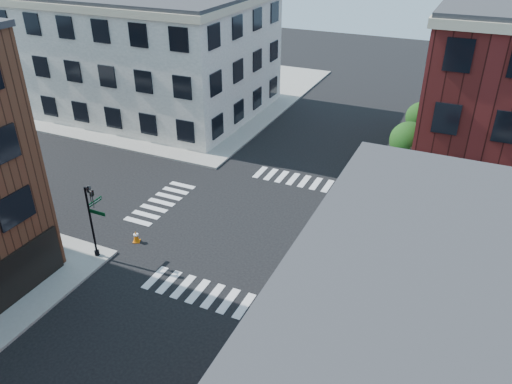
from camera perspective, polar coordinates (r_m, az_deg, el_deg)
The scene contains 8 objects.
ground at distance 31.81m, azimuth -0.25°, elevation -3.84°, with size 120.00×120.00×0.00m, color black.
sidewalk_nw at distance 58.14m, azimuth -10.62°, elevation 11.38°, with size 30.00×30.00×0.15m, color gray.
building_nw at distance 51.68m, azimuth -12.47°, elevation 15.26°, with size 22.00×16.00×11.00m, color beige.
tree_near at distance 37.18m, azimuth 17.10°, elevation 5.43°, with size 2.69×2.69×4.49m.
tree_far at distance 42.86m, azimuth 18.37°, elevation 7.94°, with size 2.43×2.43×4.07m.
signal_pole at distance 28.95m, azimuth -18.19°, elevation -2.42°, with size 1.29×1.24×4.60m.
box_truck at distance 24.89m, azimuth 16.26°, elevation -10.77°, with size 7.89×3.22×3.49m.
traffic_cone at distance 30.97m, azimuth -13.55°, elevation -4.96°, with size 0.55×0.55×0.76m.
Camera 1 is at (11.23, -24.22, 17.29)m, focal length 35.00 mm.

